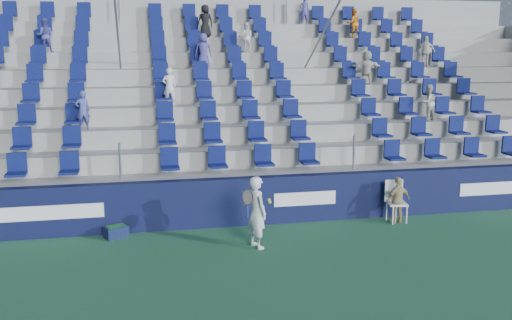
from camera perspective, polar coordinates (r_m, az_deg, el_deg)
The scene contains 7 objects.
ground at distance 11.47m, azimuth 1.92°, elevation -11.06°, with size 70.00×70.00×0.00m, color #29613F.
sponsor_wall at distance 14.20m, azimuth -1.07°, elevation -4.13°, with size 24.00×0.32×1.20m.
grandstand at distance 18.86m, azimuth -3.99°, elevation 4.36°, with size 24.00×8.17×6.63m.
tennis_player at distance 12.53m, azimuth 0.06°, elevation -5.22°, with size 0.69×0.69×1.61m.
line_judge_chair at distance 14.91m, azimuth 13.76°, elevation -3.71°, with size 0.53×0.54×1.05m.
line_judge at distance 14.78m, azimuth 14.02°, elevation -3.90°, with size 0.69×0.29×1.18m, color tan.
ball_bin at distance 13.73m, azimuth -13.81°, elevation -6.92°, with size 0.61×0.52×0.29m.
Camera 1 is at (-2.54, -10.32, 4.31)m, focal length 40.00 mm.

